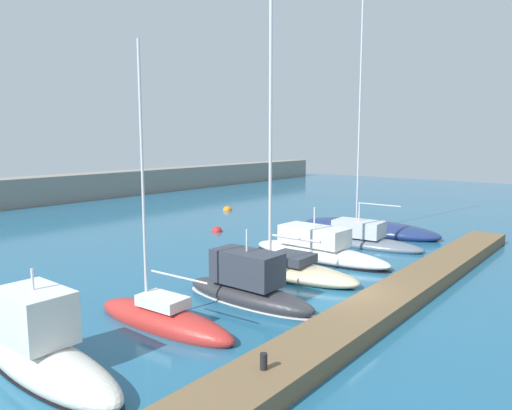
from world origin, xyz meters
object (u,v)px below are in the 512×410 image
Objects in this scene: sailboat_red_third at (163,319)px; sailboat_navy_eighth at (368,228)px; mooring_buoy_red at (217,232)px; motorboat_white_sixth at (317,249)px; motorboat_charcoal_fourth at (247,286)px; mooring_buoy_orange at (227,211)px; motorboat_ivory_second at (43,352)px; sailboat_sand_fifth at (284,267)px; motorboat_slate_seventh at (365,239)px; dock_bollard at (264,361)px.

sailboat_navy_eighth reaches higher than sailboat_red_third.
motorboat_white_sixth is at bearing -102.70° from mooring_buoy_red.
mooring_buoy_orange is (17.96, 17.21, -0.66)m from motorboat_charcoal_fourth.
mooring_buoy_orange is (26.22, 16.56, -0.64)m from motorboat_ivory_second.
motorboat_white_sixth reaches higher than mooring_buoy_red.
motorboat_charcoal_fourth is at bearing 102.74° from sailboat_sand_fifth.
sailboat_navy_eighth is at bearing -84.66° from sailboat_sand_fifth.
mooring_buoy_orange is at bearing -57.06° from motorboat_ivory_second.
sailboat_sand_fifth is 8.35m from motorboat_slate_seventh.
mooring_buoy_red is (-6.39, 8.54, -0.31)m from sailboat_navy_eighth.
sailboat_red_third reaches higher than mooring_buoy_orange.
sailboat_red_third is at bearing 95.97° from motorboat_white_sixth.
motorboat_ivory_second is at bearing -150.33° from mooring_buoy_red.
sailboat_sand_fifth is at bearing 32.48° from dock_bollard.
motorboat_ivory_second is 21.06m from mooring_buoy_red.
sailboat_sand_fifth is 30.91× the size of dock_bollard.
motorboat_slate_seventh is 18.40m from dock_bollard.
sailboat_sand_fifth reaches higher than sailboat_red_third.
motorboat_ivory_second is 6.29m from dock_bollard.
motorboat_charcoal_fourth reaches higher than mooring_buoy_orange.
sailboat_red_third reaches higher than motorboat_ivory_second.
sailboat_navy_eighth is 14.76m from mooring_buoy_orange.
motorboat_ivory_second is at bearing 94.96° from motorboat_white_sixth.
sailboat_red_third reaches higher than motorboat_charcoal_fourth.
motorboat_slate_seventh is at bearing -77.12° from mooring_buoy_red.
motorboat_charcoal_fourth is 12.40m from motorboat_slate_seventh.
motorboat_slate_seventh is at bearing 112.27° from sailboat_navy_eighth.
motorboat_ivory_second is 0.99× the size of motorboat_slate_seventh.
sailboat_sand_fifth is 3.87m from motorboat_white_sixth.
motorboat_white_sixth is at bearing 96.25° from sailboat_navy_eighth.
mooring_buoy_red is at bearing -142.26° from mooring_buoy_orange.
sailboat_red_third is 0.76× the size of sailboat_sand_fifth.
motorboat_ivory_second reaches higher than mooring_buoy_orange.
sailboat_red_third is (4.39, 0.02, -0.39)m from motorboat_ivory_second.
motorboat_white_sixth is (11.74, 0.83, 0.26)m from sailboat_red_third.
sailboat_sand_fifth is (12.29, 0.37, -0.23)m from motorboat_ivory_second.
motorboat_ivory_second is 31.02m from mooring_buoy_orange.
motorboat_slate_seventh is 15.89× the size of dock_bollard.
motorboat_slate_seventh reaches higher than dock_bollard.
motorboat_charcoal_fourth is at bearing -136.22° from mooring_buoy_orange.
motorboat_slate_seventh is at bearing 17.84° from dock_bollard.
motorboat_white_sixth is (16.13, 0.85, -0.12)m from motorboat_ivory_second.
sailboat_sand_fifth is 10.88m from dock_bollard.
motorboat_charcoal_fourth is at bearing 90.24° from motorboat_slate_seventh.
motorboat_charcoal_fourth is 14.96m from mooring_buoy_red.
sailboat_red_third is 7.90m from sailboat_sand_fifth.
motorboat_slate_seventh is (8.34, -0.20, 0.02)m from sailboat_sand_fifth.
motorboat_ivory_second is at bearing -147.73° from mooring_buoy_orange.
sailboat_sand_fifth reaches higher than motorboat_ivory_second.
dock_bollard is (-21.56, -7.34, 0.51)m from sailboat_navy_eighth.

